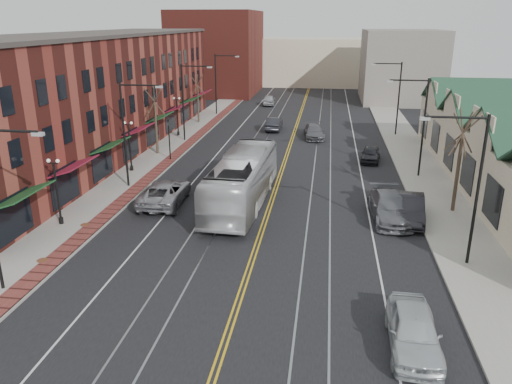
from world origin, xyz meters
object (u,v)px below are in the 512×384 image
(parked_car_d, at_px, (371,154))
(parked_car_a, at_px, (414,330))
(parked_car_c, at_px, (390,207))
(parked_suv, at_px, (165,192))
(parked_car_b, at_px, (409,208))
(transit_bus, at_px, (242,180))

(parked_car_d, bearing_deg, parked_car_a, -83.12)
(parked_car_d, bearing_deg, parked_car_c, -81.65)
(parked_car_a, relative_size, parked_car_c, 0.82)
(parked_suv, relative_size, parked_car_b, 1.18)
(parked_car_a, xyz_separation_m, parked_car_d, (0.38, 28.30, -0.13))
(parked_suv, bearing_deg, parked_car_a, 133.03)
(transit_bus, height_order, parked_car_d, transit_bus)
(parked_car_a, bearing_deg, transit_bus, 123.12)
(parked_car_b, relative_size, parked_car_d, 1.26)
(parked_car_b, bearing_deg, parked_suv, -176.97)
(parked_suv, height_order, parked_car_d, parked_suv)
(parked_car_c, relative_size, parked_car_d, 1.45)
(parked_suv, xyz_separation_m, parked_car_d, (15.38, 13.60, -0.15))
(parked_car_b, bearing_deg, parked_car_d, 101.51)
(parked_car_a, relative_size, parked_car_b, 0.95)
(parked_car_a, height_order, parked_car_b, parked_car_b)
(parked_car_d, bearing_deg, transit_bus, -119.73)
(parked_suv, bearing_deg, parked_car_b, 174.58)
(parked_car_a, xyz_separation_m, parked_car_c, (0.56, 13.87, 0.03))
(transit_bus, bearing_deg, parked_car_b, 174.68)
(transit_bus, height_order, parked_suv, transit_bus)
(parked_car_a, distance_m, parked_car_d, 28.31)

